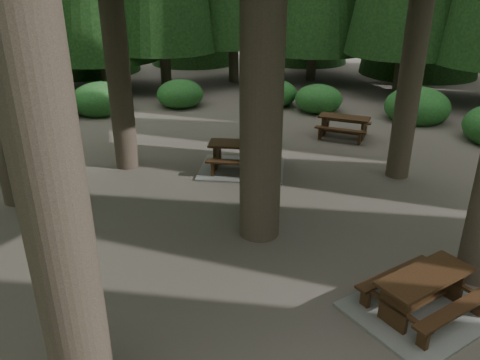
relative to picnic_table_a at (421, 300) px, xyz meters
name	(u,v)px	position (x,y,z in m)	size (l,w,h in m)	color
ground	(226,243)	(-2.41, 3.04, -0.24)	(80.00, 80.00, 0.00)	#564D46
picnic_table_a	(421,300)	(0.00, 0.00, 0.00)	(2.54, 2.27, 0.73)	gray
picnic_table_c	(242,161)	(-0.85, 6.73, 0.03)	(2.93, 2.73, 0.79)	gray
picnic_table_d	(344,123)	(3.33, 8.47, 0.24)	(2.13, 2.10, 0.72)	#352010
shrub_ring	(247,206)	(-1.71, 3.79, 0.16)	(23.86, 24.64, 1.49)	#1F5C26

